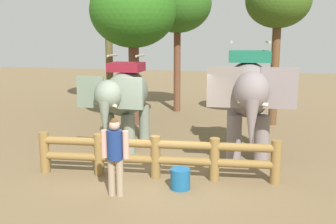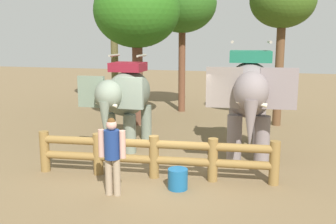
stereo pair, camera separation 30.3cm
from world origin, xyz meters
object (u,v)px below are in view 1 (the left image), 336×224
(elephant_center, at_px, (248,93))
(tree_far_left, at_px, (278,3))
(tree_back_center, at_px, (133,12))
(tree_far_right, at_px, (177,4))
(feed_bucket, at_px, (180,179))
(tourist_woman_in_black, at_px, (115,151))
(elephant_near_left, at_px, (125,96))
(log_fence, at_px, (155,154))

(elephant_center, distance_m, tree_far_left, 5.34)
(tree_far_left, bearing_deg, tree_back_center, -166.25)
(elephant_center, distance_m, tree_far_right, 7.79)
(tree_far_right, bearing_deg, elephant_center, -61.54)
(tree_far_left, relative_size, tree_far_right, 0.94)
(tree_back_center, height_order, feed_bucket, tree_back_center)
(tourist_woman_in_black, relative_size, feed_bucket, 3.66)
(tree_far_left, xyz_separation_m, feed_bucket, (-2.16, -7.39, -4.42))
(tree_back_center, bearing_deg, feed_bucket, -62.99)
(tree_far_left, distance_m, tree_far_right, 4.65)
(elephant_near_left, height_order, elephant_center, elephant_center)
(tree_far_left, bearing_deg, log_fence, -113.03)
(log_fence, bearing_deg, elephant_near_left, 124.38)
(elephant_center, relative_size, feed_bucket, 8.22)
(log_fence, bearing_deg, feed_bucket, -37.53)
(log_fence, relative_size, elephant_center, 1.53)
(elephant_center, bearing_deg, elephant_near_left, 179.32)
(log_fence, relative_size, elephant_near_left, 1.78)
(tourist_woman_in_black, bearing_deg, tree_far_left, 66.95)
(tree_far_left, bearing_deg, feed_bucket, -106.29)
(elephant_near_left, height_order, tree_back_center, tree_back_center)
(tourist_woman_in_black, distance_m, tree_back_center, 7.78)
(elephant_center, xyz_separation_m, tree_far_right, (-3.44, 6.34, 2.96))
(tree_far_right, xyz_separation_m, feed_bucket, (2.10, -9.25, -4.58))
(log_fence, distance_m, tree_far_right, 9.75)
(tourist_woman_in_black, relative_size, tree_back_center, 0.30)
(elephant_near_left, distance_m, elephant_center, 3.72)
(elephant_near_left, distance_m, feed_bucket, 4.04)
(elephant_center, bearing_deg, tourist_woman_in_black, -125.96)
(tree_back_center, bearing_deg, tourist_woman_in_black, -74.98)
(elephant_center, height_order, tree_far_left, tree_far_left)
(elephant_center, distance_m, tree_back_center, 6.00)
(elephant_near_left, distance_m, tree_back_center, 4.20)
(elephant_center, xyz_separation_m, feed_bucket, (-1.34, -2.91, -1.62))
(log_fence, xyz_separation_m, tourist_woman_in_black, (-0.54, -1.27, 0.40))
(log_fence, distance_m, tree_far_left, 8.45)
(log_fence, bearing_deg, tourist_woman_in_black, -113.16)
(log_fence, height_order, tree_far_right, tree_far_right)
(elephant_near_left, distance_m, tourist_woman_in_black, 3.87)
(feed_bucket, bearing_deg, log_fence, 142.47)
(tree_far_right, bearing_deg, tourist_woman_in_black, -85.34)
(elephant_center, bearing_deg, tree_far_left, 79.63)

